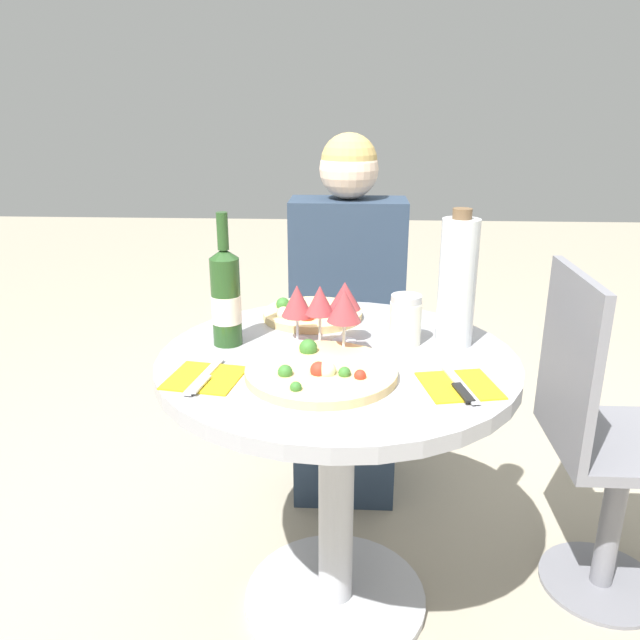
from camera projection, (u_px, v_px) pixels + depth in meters
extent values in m
plane|color=#9E937F|center=(335.00, 600.00, 1.71)|extent=(12.00, 12.00, 0.00)
cylinder|color=#B2B2B7|center=(335.00, 597.00, 1.71)|extent=(0.49, 0.49, 0.02)
cylinder|color=#B2B2B7|center=(336.00, 488.00, 1.59)|extent=(0.09, 0.09, 0.67)
cylinder|color=#9E9EA3|center=(337.00, 362.00, 1.48)|extent=(0.85, 0.85, 0.04)
cylinder|color=slate|center=(345.00, 457.00, 2.39)|extent=(0.33, 0.33, 0.01)
cylinder|color=slate|center=(345.00, 407.00, 2.32)|extent=(0.06, 0.06, 0.44)
cube|color=slate|center=(346.00, 349.00, 2.25)|extent=(0.37, 0.37, 0.03)
cube|color=slate|center=(348.00, 274.00, 2.33)|extent=(0.37, 0.02, 0.44)
cube|color=#28384C|center=(345.00, 424.00, 2.17)|extent=(0.33, 0.32, 0.47)
cube|color=#28384C|center=(347.00, 275.00, 2.16)|extent=(0.39, 0.20, 0.52)
sphere|color=beige|center=(349.00, 169.00, 2.04)|extent=(0.19, 0.19, 0.19)
sphere|color=tan|center=(349.00, 162.00, 2.03)|extent=(0.18, 0.18, 0.18)
cylinder|color=slate|center=(600.00, 582.00, 1.77)|extent=(0.33, 0.33, 0.01)
cylinder|color=slate|center=(612.00, 519.00, 1.70)|extent=(0.06, 0.06, 0.44)
cube|color=slate|center=(625.00, 443.00, 1.62)|extent=(0.37, 0.37, 0.03)
cube|color=slate|center=(569.00, 358.00, 1.55)|extent=(0.02, 0.37, 0.44)
cylinder|color=#E5C17F|center=(321.00, 372.00, 1.35)|extent=(0.33, 0.33, 0.02)
sphere|color=#B22D1E|center=(360.00, 376.00, 1.30)|extent=(0.03, 0.03, 0.03)
sphere|color=#336B28|center=(308.00, 348.00, 1.43)|extent=(0.04, 0.04, 0.04)
sphere|color=#336B28|center=(285.00, 372.00, 1.31)|extent=(0.03, 0.03, 0.03)
sphere|color=#B22D1E|center=(319.00, 370.00, 1.32)|extent=(0.04, 0.04, 0.04)
sphere|color=beige|center=(327.00, 370.00, 1.32)|extent=(0.04, 0.04, 0.04)
sphere|color=#336B28|center=(296.00, 387.00, 1.24)|extent=(0.02, 0.02, 0.02)
sphere|color=#336B28|center=(345.00, 373.00, 1.31)|extent=(0.03, 0.03, 0.03)
cylinder|color=#E5C17F|center=(312.00, 314.00, 1.73)|extent=(0.27, 0.27, 0.02)
sphere|color=#B22D1E|center=(306.00, 316.00, 1.65)|extent=(0.04, 0.04, 0.04)
sphere|color=#B22D1E|center=(335.00, 312.00, 1.69)|extent=(0.04, 0.04, 0.04)
sphere|color=#336B28|center=(283.00, 304.00, 1.75)|extent=(0.04, 0.04, 0.04)
sphere|color=beige|center=(283.00, 314.00, 1.67)|extent=(0.04, 0.04, 0.04)
cylinder|color=#23471E|center=(226.00, 302.00, 1.51)|extent=(0.07, 0.07, 0.22)
cone|color=#23471E|center=(224.00, 253.00, 1.47)|extent=(0.07, 0.07, 0.02)
cylinder|color=#23471E|center=(222.00, 231.00, 1.45)|extent=(0.03, 0.03, 0.09)
cylinder|color=silver|center=(226.00, 309.00, 1.51)|extent=(0.07, 0.07, 0.07)
cylinder|color=silver|center=(457.00, 283.00, 1.49)|extent=(0.09, 0.09, 0.31)
cylinder|color=brown|center=(462.00, 214.00, 1.44)|extent=(0.05, 0.05, 0.02)
cylinder|color=silver|center=(405.00, 323.00, 1.53)|extent=(0.08, 0.08, 0.11)
cylinder|color=#B2B2B7|center=(406.00, 299.00, 1.50)|extent=(0.07, 0.07, 0.02)
cylinder|color=silver|center=(320.00, 347.00, 1.52)|extent=(0.06, 0.06, 0.00)
cylinder|color=silver|center=(320.00, 330.00, 1.50)|extent=(0.01, 0.01, 0.08)
cone|color=#9E383D|center=(320.00, 300.00, 1.48)|extent=(0.07, 0.07, 0.07)
cylinder|color=silver|center=(344.00, 353.00, 1.47)|extent=(0.06, 0.06, 0.00)
cylinder|color=silver|center=(344.00, 337.00, 1.46)|extent=(0.01, 0.01, 0.08)
cone|color=#9E383D|center=(344.00, 305.00, 1.44)|extent=(0.08, 0.08, 0.08)
cylinder|color=silver|center=(298.00, 340.00, 1.56)|extent=(0.06, 0.06, 0.00)
cylinder|color=silver|center=(297.00, 328.00, 1.55)|extent=(0.01, 0.01, 0.06)
cone|color=#9E383D|center=(297.00, 301.00, 1.52)|extent=(0.08, 0.08, 0.08)
cylinder|color=silver|center=(344.00, 341.00, 1.55)|extent=(0.06, 0.06, 0.00)
cylinder|color=silver|center=(344.00, 325.00, 1.54)|extent=(0.01, 0.01, 0.08)
cone|color=#9E383D|center=(345.00, 295.00, 1.51)|extent=(0.08, 0.08, 0.07)
cube|color=gold|center=(205.00, 378.00, 1.34)|extent=(0.17, 0.17, 0.00)
cube|color=silver|center=(205.00, 376.00, 1.34)|extent=(0.05, 0.19, 0.00)
cube|color=silver|center=(199.00, 384.00, 1.30)|extent=(0.03, 0.09, 0.00)
cube|color=gold|center=(459.00, 385.00, 1.31)|extent=(0.18, 0.18, 0.00)
cube|color=silver|center=(459.00, 383.00, 1.30)|extent=(0.05, 0.19, 0.00)
cube|color=black|center=(463.00, 392.00, 1.26)|extent=(0.04, 0.09, 0.00)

